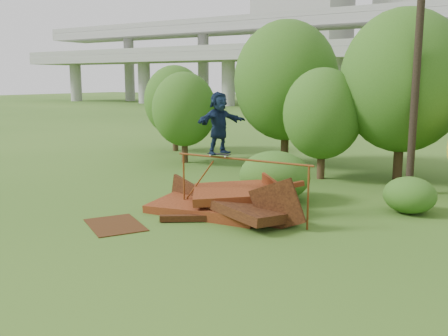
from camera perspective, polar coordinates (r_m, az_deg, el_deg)
The scene contains 16 objects.
ground at distance 13.61m, azimuth -1.60°, elevation -8.22°, with size 240.00×240.00×0.00m, color #2D5116.
scrap_pile at distance 15.99m, azimuth 0.24°, elevation -4.09°, with size 5.64×3.60×1.80m.
grind_rail at distance 15.29m, azimuth 2.01°, elevation -0.43°, with size 4.70×0.07×1.90m.
skateboard at distance 15.63m, azimuth -0.57°, elevation 1.59°, with size 0.76×0.21×0.08m.
skater at distance 15.51m, azimuth -0.58°, elevation 5.18°, with size 1.79×0.57×1.93m, color #101E37.
flat_plate at distance 15.25m, azimuth -12.33°, elevation -6.37°, with size 2.02×1.44×0.03m, color #3B200C.
tree_0 at distance 25.86m, azimuth -4.57°, elevation 6.69°, with size 3.32×3.32×4.68m.
tree_1 at distance 25.37m, azimuth 7.10°, elevation 9.86°, with size 5.17×5.17×7.19m.
tree_2 at distance 21.87m, azimuth 11.21°, elevation 6.10°, with size 3.40×3.40×4.79m.
tree_3 at distance 22.36m, azimuth 19.78°, elevation 9.34°, with size 5.20×5.20×7.21m.
tree_6 at distance 30.29m, azimuth -5.64°, elevation 7.64°, with size 3.68×3.68×5.14m.
shrub_left at distance 17.86m, azimuth 5.81°, elevation -0.89°, with size 2.57×2.37×1.78m, color #254713.
shrub_right at distance 17.19m, azimuth 20.46°, elevation -2.92°, with size 1.68×1.54×1.19m, color #254713.
utility_pole at distance 19.82m, azimuth 21.35°, elevation 13.33°, with size 1.40×0.28×11.11m.
building_left at distance 115.76m, azimuth 9.06°, elevation 16.50°, with size 18.00×16.00×35.00m, color #9E9E99.
building_right at distance 115.53m, azimuth 20.85°, elevation 14.25°, with size 14.00×14.00×28.00m, color #9E9E99.
Camera 1 is at (7.13, -10.77, 4.27)m, focal length 40.00 mm.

